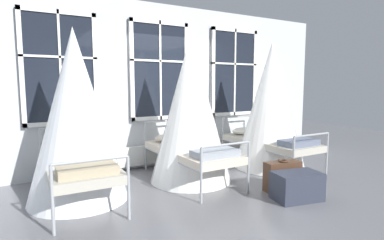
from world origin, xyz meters
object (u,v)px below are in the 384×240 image
object	(u,v)px
cot_first	(76,118)
travel_trunk	(297,186)
cot_third	(270,108)
suitcase_dark	(282,176)
cot_second	(191,111)

from	to	relation	value
cot_first	travel_trunk	xyz separation A→B (m)	(2.61, -1.50, -0.94)
cot_third	suitcase_dark	distance (m)	1.65
cot_third	cot_second	bearing A→B (deg)	89.29
suitcase_dark	cot_third	bearing A→B (deg)	63.34
cot_first	cot_third	size ratio (longest dim) A/B	0.99
cot_first	travel_trunk	world-z (taller)	cot_first
cot_first	cot_second	distance (m)	1.77
cot_second	cot_third	distance (m)	1.72
cot_third	suitcase_dark	xyz separation A→B (m)	(-0.79, -1.11, -0.92)
cot_first	cot_third	distance (m)	3.50
cot_first	suitcase_dark	world-z (taller)	cot_first
cot_second	suitcase_dark	distance (m)	1.74
cot_third	suitcase_dark	bearing A→B (deg)	144.60
cot_third	suitcase_dark	world-z (taller)	cot_third
cot_second	suitcase_dark	bearing A→B (deg)	-141.45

